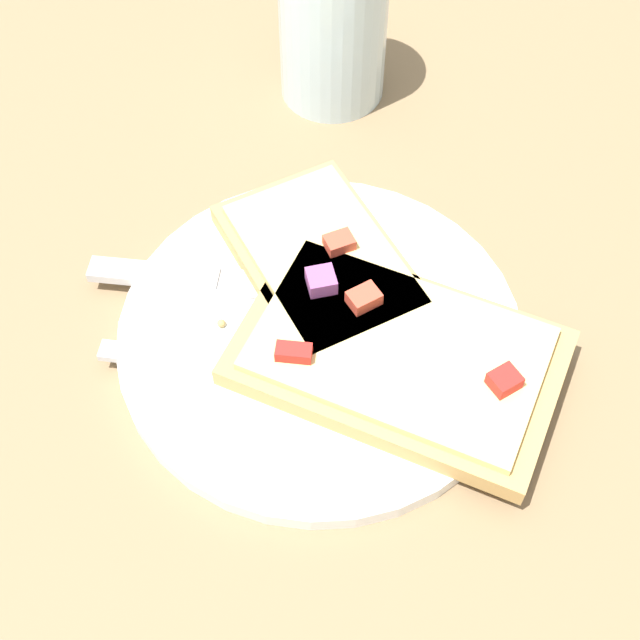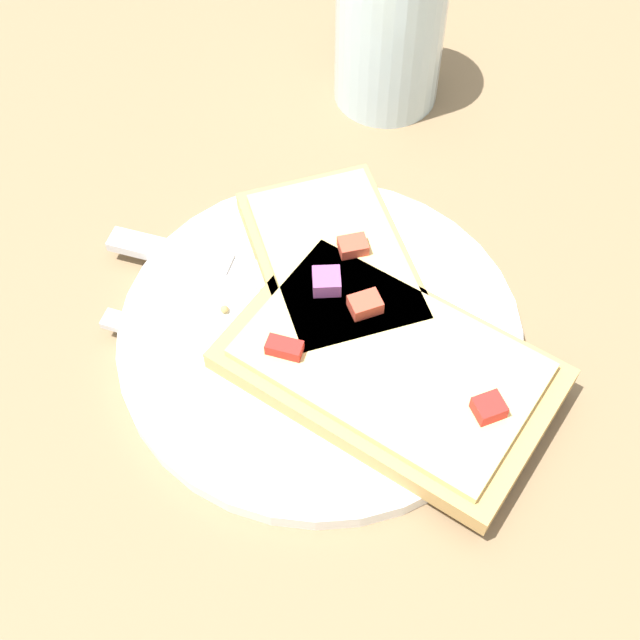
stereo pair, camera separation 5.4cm
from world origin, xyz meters
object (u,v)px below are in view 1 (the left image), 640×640
pizza_slice_corner (320,263)px  pizza_slice_main (398,355)px  plate (320,334)px  fork (298,374)px  knife (233,282)px  drinking_glass (326,27)px

pizza_slice_corner → pizza_slice_main: bearing=6.0°
plate → fork: 0.04m
fork → knife: size_ratio=0.98×
pizza_slice_main → drinking_glass: drinking_glass is taller
plate → pizza_slice_main: pizza_slice_main is taller
knife → plate: bearing=-24.9°
plate → drinking_glass: (-0.00, 0.24, 0.05)m
pizza_slice_main → drinking_glass: bearing=123.1°
fork → knife: bearing=130.1°
knife → pizza_slice_main: 0.12m
plate → fork: (-0.01, -0.03, 0.01)m
pizza_slice_main → pizza_slice_corner: size_ratio=1.26×
knife → drinking_glass: 0.21m
knife → pizza_slice_corner: pizza_slice_corner is taller
knife → pizza_slice_corner: (0.06, 0.01, 0.01)m
plate → knife: knife is taller
knife → pizza_slice_main: (0.10, -0.06, 0.01)m
pizza_slice_corner → drinking_glass: bearing=151.0°
fork → drinking_glass: bearing=94.5°
pizza_slice_main → drinking_glass: 0.27m
pizza_slice_corner → fork: bearing=-37.0°
plate → knife: (-0.06, 0.03, 0.01)m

